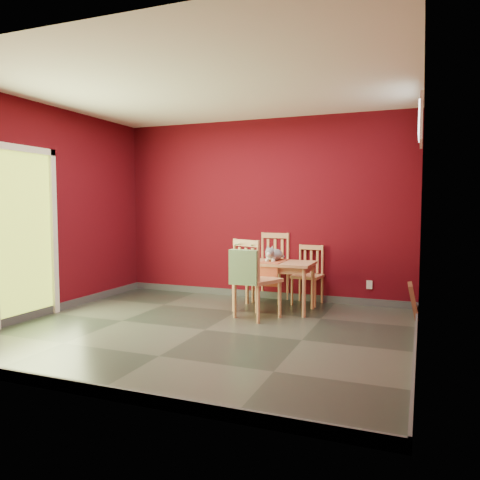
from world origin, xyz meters
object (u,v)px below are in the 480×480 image
(cat, at_px, (274,252))
(picture_frame, at_px, (413,301))
(chair_far_left, at_px, (272,266))
(tote_bag, at_px, (244,267))
(chair_far_right, at_px, (308,274))
(dining_table, at_px, (274,268))
(chair_near, at_px, (255,278))

(cat, relative_size, picture_frame, 1.04)
(chair_far_left, relative_size, tote_bag, 2.05)
(chair_far_right, relative_size, tote_bag, 1.72)
(dining_table, distance_m, tote_bag, 0.77)
(dining_table, xyz_separation_m, cat, (-0.02, 0.09, 0.20))
(chair_near, distance_m, tote_bag, 0.28)
(chair_far_left, height_order, cat, chair_far_left)
(tote_bag, relative_size, picture_frame, 1.13)
(dining_table, xyz_separation_m, chair_near, (-0.08, -0.53, -0.07))
(chair_near, xyz_separation_m, picture_frame, (1.84, 0.78, -0.30))
(chair_far_left, relative_size, chair_near, 1.00)
(picture_frame, bearing_deg, tote_bag, -152.35)
(picture_frame, bearing_deg, chair_near, -157.11)
(chair_far_left, xyz_separation_m, tote_bag, (0.08, -1.35, 0.16))
(dining_table, relative_size, chair_far_right, 1.26)
(chair_far_left, xyz_separation_m, chair_near, (0.14, -1.13, -0.00))
(cat, bearing_deg, chair_far_left, 125.21)
(chair_near, relative_size, cat, 2.21)
(dining_table, distance_m, picture_frame, 1.82)
(tote_bag, bearing_deg, picture_frame, 27.65)
(chair_near, bearing_deg, tote_bag, -105.57)
(chair_far_right, distance_m, picture_frame, 1.48)
(dining_table, height_order, picture_frame, dining_table)
(chair_far_right, bearing_deg, tote_bag, -109.65)
(chair_far_left, bearing_deg, dining_table, -70.03)
(chair_far_right, relative_size, picture_frame, 1.94)
(chair_far_right, height_order, chair_near, chair_near)
(dining_table, xyz_separation_m, picture_frame, (1.76, 0.25, -0.36))
(tote_bag, height_order, cat, tote_bag)
(chair_far_right, bearing_deg, chair_far_left, 178.69)
(picture_frame, bearing_deg, chair_far_left, 169.87)
(tote_bag, relative_size, cat, 1.08)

